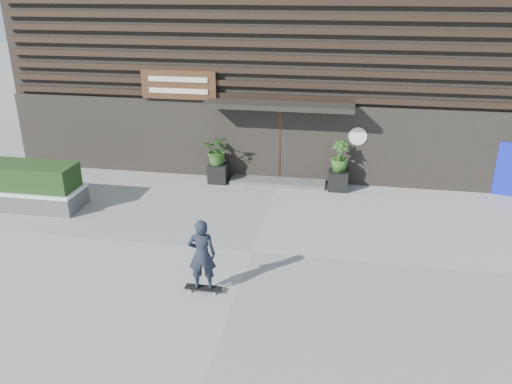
% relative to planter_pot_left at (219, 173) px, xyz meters
% --- Properties ---
extents(ground, '(80.00, 80.00, 0.00)m').
position_rel_planter_pot_left_xyz_m(ground, '(1.90, -4.40, -0.30)').
color(ground, '#9A9792').
rests_on(ground, ground).
extents(entrance_step, '(3.00, 0.80, 0.12)m').
position_rel_planter_pot_left_xyz_m(entrance_step, '(1.90, 0.20, -0.24)').
color(entrance_step, '#50504E').
rests_on(entrance_step, ground).
extents(planter_pot_left, '(0.60, 0.60, 0.60)m').
position_rel_planter_pot_left_xyz_m(planter_pot_left, '(0.00, 0.00, 0.00)').
color(planter_pot_left, black).
rests_on(planter_pot_left, ground).
extents(bamboo_left, '(0.86, 0.75, 0.96)m').
position_rel_planter_pot_left_xyz_m(bamboo_left, '(0.00, 0.00, 0.78)').
color(bamboo_left, '#2D591E').
rests_on(bamboo_left, planter_pot_left).
extents(planter_pot_right, '(0.60, 0.60, 0.60)m').
position_rel_planter_pot_left_xyz_m(planter_pot_right, '(3.80, 0.00, 0.00)').
color(planter_pot_right, black).
rests_on(planter_pot_right, ground).
extents(bamboo_right, '(0.54, 0.54, 0.96)m').
position_rel_planter_pot_left_xyz_m(bamboo_right, '(3.80, 0.00, 0.78)').
color(bamboo_right, '#2D591E').
rests_on(bamboo_right, planter_pot_right).
extents(raised_bed, '(3.50, 1.20, 0.50)m').
position_rel_planter_pot_left_xyz_m(raised_bed, '(-5.09, -2.82, -0.05)').
color(raised_bed, '#4D4D4A').
rests_on(raised_bed, ground).
extents(snow_layer, '(3.50, 1.20, 0.08)m').
position_rel_planter_pot_left_xyz_m(snow_layer, '(-5.09, -2.82, 0.24)').
color(snow_layer, white).
rests_on(snow_layer, raised_bed).
extents(hedge, '(3.30, 1.00, 0.70)m').
position_rel_planter_pot_left_xyz_m(hedge, '(-5.09, -2.82, 0.63)').
color(hedge, '#193413').
rests_on(hedge, snow_layer).
extents(building, '(18.00, 11.00, 8.00)m').
position_rel_planter_pot_left_xyz_m(building, '(1.90, 5.56, 3.69)').
color(building, black).
rests_on(building, ground).
extents(skateboarder, '(0.78, 0.45, 1.64)m').
position_rel_planter_pot_left_xyz_m(skateboarder, '(1.20, -6.23, 0.56)').
color(skateboarder, black).
rests_on(skateboarder, ground).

